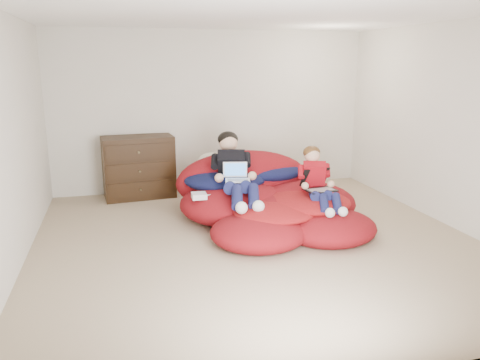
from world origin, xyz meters
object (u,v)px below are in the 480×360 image
object	(u,v)px
dresser	(139,167)
older_boy	(234,168)
beanbag_pile	(266,200)
laptop_white	(237,175)
younger_boy	(318,179)
laptop_black	(318,184)

from	to	relation	value
dresser	older_boy	world-z (taller)	older_boy
older_boy	dresser	bearing A→B (deg)	127.50
beanbag_pile	laptop_white	world-z (taller)	beanbag_pile
beanbag_pile	younger_boy	xyz separation A→B (m)	(0.51, -0.43, 0.35)
laptop_white	laptop_black	xyz separation A→B (m)	(0.93, -0.38, -0.08)
beanbag_pile	laptop_black	world-z (taller)	beanbag_pile
younger_boy	laptop_white	world-z (taller)	younger_boy
beanbag_pile	older_boy	bearing A→B (deg)	173.02
dresser	older_boy	distance (m)	1.86
dresser	younger_boy	xyz separation A→B (m)	(2.06, -1.95, 0.16)
laptop_black	laptop_white	bearing A→B (deg)	158.01
laptop_black	older_boy	bearing A→B (deg)	152.17
laptop_white	laptop_black	distance (m)	1.01
older_boy	laptop_black	xyz separation A→B (m)	(0.93, -0.49, -0.14)
younger_boy	laptop_black	distance (m)	0.07
beanbag_pile	laptop_black	size ratio (longest dim) A/B	5.62
beanbag_pile	older_boy	size ratio (longest dim) A/B	1.82
older_boy	younger_boy	size ratio (longest dim) A/B	1.39
laptop_white	older_boy	bearing A→B (deg)	90.00
laptop_white	laptop_black	world-z (taller)	laptop_white
beanbag_pile	dresser	bearing A→B (deg)	135.48
dresser	laptop_white	world-z (taller)	dresser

